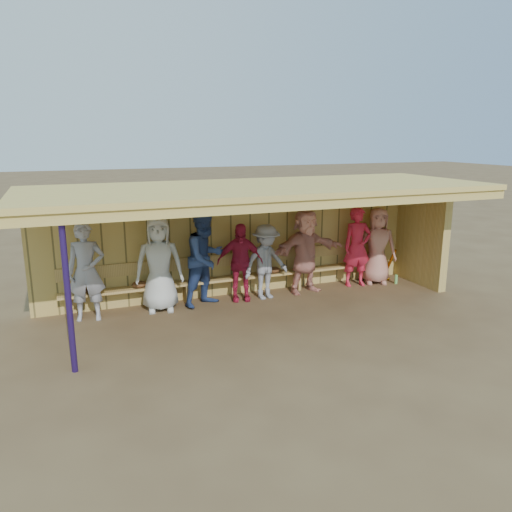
{
  "coord_description": "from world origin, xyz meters",
  "views": [
    {
      "loc": [
        -3.62,
        -8.72,
        3.42
      ],
      "look_at": [
        0.0,
        0.35,
        1.05
      ],
      "focal_mm": 35.0,
      "sensor_mm": 36.0,
      "label": 1
    }
  ],
  "objects_px": {
    "player_e": "(266,262)",
    "player_g": "(357,247)",
    "player_b": "(159,264)",
    "player_f": "(305,251)",
    "bench": "(243,272)",
    "player_d": "(240,262)",
    "player_h": "(377,246)",
    "player_a": "(86,272)",
    "player_c": "(206,258)"
  },
  "relations": [
    {
      "from": "player_e",
      "to": "player_g",
      "type": "distance_m",
      "value": 2.32
    },
    {
      "from": "player_b",
      "to": "player_f",
      "type": "distance_m",
      "value": 3.23
    },
    {
      "from": "player_b",
      "to": "bench",
      "type": "bearing_deg",
      "value": 18.67
    },
    {
      "from": "player_e",
      "to": "player_g",
      "type": "height_order",
      "value": "player_g"
    },
    {
      "from": "player_d",
      "to": "player_g",
      "type": "bearing_deg",
      "value": 13.59
    },
    {
      "from": "player_h",
      "to": "player_a",
      "type": "bearing_deg",
      "value": -158.0
    },
    {
      "from": "player_e",
      "to": "player_h",
      "type": "height_order",
      "value": "player_h"
    },
    {
      "from": "player_f",
      "to": "player_h",
      "type": "xyz_separation_m",
      "value": [
        1.89,
        0.0,
        -0.05
      ]
    },
    {
      "from": "player_c",
      "to": "bench",
      "type": "relative_size",
      "value": 0.26
    },
    {
      "from": "player_h",
      "to": "bench",
      "type": "height_order",
      "value": "player_h"
    },
    {
      "from": "player_b",
      "to": "player_g",
      "type": "xyz_separation_m",
      "value": [
        4.56,
        0.0,
        -0.03
      ]
    },
    {
      "from": "player_e",
      "to": "player_h",
      "type": "bearing_deg",
      "value": -8.19
    },
    {
      "from": "player_f",
      "to": "player_g",
      "type": "relative_size",
      "value": 1.03
    },
    {
      "from": "player_e",
      "to": "bench",
      "type": "xyz_separation_m",
      "value": [
        -0.37,
        0.4,
        -0.28
      ]
    },
    {
      "from": "player_e",
      "to": "player_a",
      "type": "bearing_deg",
      "value": 168.88
    },
    {
      "from": "player_b",
      "to": "player_g",
      "type": "distance_m",
      "value": 4.56
    },
    {
      "from": "player_b",
      "to": "player_d",
      "type": "distance_m",
      "value": 1.7
    },
    {
      "from": "player_c",
      "to": "player_e",
      "type": "bearing_deg",
      "value": -27.11
    },
    {
      "from": "player_c",
      "to": "player_d",
      "type": "bearing_deg",
      "value": -22.07
    },
    {
      "from": "player_e",
      "to": "player_g",
      "type": "relative_size",
      "value": 0.88
    },
    {
      "from": "player_d",
      "to": "player_e",
      "type": "bearing_deg",
      "value": 4.07
    },
    {
      "from": "player_a",
      "to": "player_d",
      "type": "height_order",
      "value": "player_a"
    },
    {
      "from": "player_f",
      "to": "bench",
      "type": "xyz_separation_m",
      "value": [
        -1.35,
        0.31,
        -0.42
      ]
    },
    {
      "from": "player_a",
      "to": "player_h",
      "type": "xyz_separation_m",
      "value": [
        6.48,
        0.02,
        -0.05
      ]
    },
    {
      "from": "player_a",
      "to": "player_b",
      "type": "bearing_deg",
      "value": 10.95
    },
    {
      "from": "player_d",
      "to": "player_f",
      "type": "relative_size",
      "value": 0.88
    },
    {
      "from": "player_e",
      "to": "bench",
      "type": "height_order",
      "value": "player_e"
    },
    {
      "from": "player_c",
      "to": "bench",
      "type": "xyz_separation_m",
      "value": [
        0.93,
        0.33,
        -0.47
      ]
    },
    {
      "from": "player_a",
      "to": "player_b",
      "type": "height_order",
      "value": "player_b"
    },
    {
      "from": "player_e",
      "to": "player_h",
      "type": "xyz_separation_m",
      "value": [
        2.87,
        0.09,
        0.09
      ]
    },
    {
      "from": "player_b",
      "to": "player_g",
      "type": "height_order",
      "value": "player_b"
    },
    {
      "from": "player_g",
      "to": "player_h",
      "type": "bearing_deg",
      "value": 7.87
    },
    {
      "from": "player_d",
      "to": "bench",
      "type": "bearing_deg",
      "value": 73.2
    },
    {
      "from": "player_b",
      "to": "player_h",
      "type": "distance_m",
      "value": 5.11
    },
    {
      "from": "player_b",
      "to": "player_c",
      "type": "distance_m",
      "value": 0.95
    },
    {
      "from": "player_d",
      "to": "player_c",
      "type": "bearing_deg",
      "value": -164.14
    },
    {
      "from": "player_d",
      "to": "player_h",
      "type": "distance_m",
      "value": 3.42
    },
    {
      "from": "player_a",
      "to": "player_g",
      "type": "distance_m",
      "value": 5.93
    },
    {
      "from": "player_c",
      "to": "bench",
      "type": "distance_m",
      "value": 1.09
    },
    {
      "from": "player_g",
      "to": "player_h",
      "type": "relative_size",
      "value": 1.03
    },
    {
      "from": "player_g",
      "to": "bench",
      "type": "height_order",
      "value": "player_g"
    },
    {
      "from": "player_d",
      "to": "player_g",
      "type": "distance_m",
      "value": 2.87
    },
    {
      "from": "player_f",
      "to": "bench",
      "type": "relative_size",
      "value": 0.25
    },
    {
      "from": "player_e",
      "to": "player_b",
      "type": "bearing_deg",
      "value": 167.61
    },
    {
      "from": "player_c",
      "to": "player_h",
      "type": "relative_size",
      "value": 1.11
    },
    {
      "from": "player_a",
      "to": "player_g",
      "type": "height_order",
      "value": "player_a"
    },
    {
      "from": "player_f",
      "to": "player_h",
      "type": "distance_m",
      "value": 1.89
    },
    {
      "from": "player_a",
      "to": "bench",
      "type": "bearing_deg",
      "value": 15.75
    },
    {
      "from": "bench",
      "to": "player_c",
      "type": "bearing_deg",
      "value": -160.11
    },
    {
      "from": "player_d",
      "to": "bench",
      "type": "relative_size",
      "value": 0.22
    }
  ]
}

